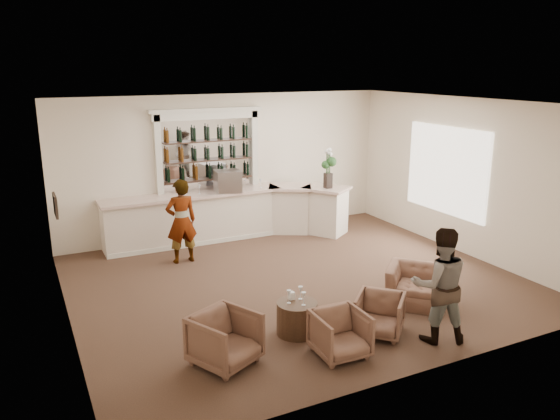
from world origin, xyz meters
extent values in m
plane|color=brown|center=(0.00, 0.00, 0.00)|extent=(8.00, 8.00, 0.00)
cube|color=#EFDFC6|center=(0.00, 3.50, 1.65)|extent=(8.00, 0.04, 3.30)
cube|color=#EFDFC6|center=(-4.00, 0.00, 1.65)|extent=(0.04, 7.00, 3.30)
cube|color=#EFDFC6|center=(4.00, 0.00, 1.65)|extent=(0.04, 7.00, 3.30)
cube|color=silver|center=(0.00, 0.00, 3.30)|extent=(8.00, 7.00, 0.04)
cube|color=white|center=(3.97, 0.50, 1.70)|extent=(0.05, 2.40, 1.90)
cube|color=black|center=(-3.97, 1.20, 1.65)|extent=(0.04, 0.46, 0.38)
cube|color=#BFB498|center=(-3.94, 1.20, 1.65)|extent=(0.01, 0.38, 0.30)
cube|color=white|center=(-1.00, 3.15, 0.54)|extent=(4.00, 0.70, 1.08)
cube|color=beige|center=(-1.00, 3.13, 1.11)|extent=(4.10, 0.82, 0.06)
cube|color=white|center=(1.35, 2.92, 0.54)|extent=(1.12, 1.04, 1.08)
cube|color=beige|center=(1.35, 2.90, 1.11)|extent=(1.27, 1.19, 0.06)
cube|color=white|center=(2.05, 2.40, 0.54)|extent=(1.08, 1.14, 1.08)
cube|color=beige|center=(2.05, 2.38, 1.11)|extent=(1.24, 1.29, 0.06)
cube|color=silver|center=(-1.00, 2.82, 0.05)|extent=(4.00, 0.06, 0.10)
cube|color=white|center=(-0.50, 3.48, 1.95)|extent=(2.15, 0.02, 1.65)
cube|color=silver|center=(-1.65, 3.42, 1.45)|extent=(0.14, 0.16, 2.90)
cube|color=silver|center=(0.65, 3.42, 1.45)|extent=(0.14, 0.16, 2.90)
cube|color=silver|center=(-0.50, 3.42, 2.84)|extent=(2.52, 0.16, 0.18)
cube|color=silver|center=(-0.50, 3.42, 2.96)|extent=(2.64, 0.20, 0.08)
cube|color=#332219|center=(-0.50, 3.37, 1.38)|extent=(2.05, 0.20, 0.03)
cube|color=#332219|center=(-0.50, 3.37, 1.82)|extent=(2.05, 0.20, 0.03)
cube|color=#332219|center=(-0.50, 3.37, 2.26)|extent=(2.05, 0.20, 0.03)
cylinder|color=#442C1D|center=(-0.95, -1.81, 0.25)|extent=(0.61, 0.61, 0.50)
imported|color=gray|center=(-1.60, 1.97, 0.87)|extent=(0.64, 0.43, 1.74)
imported|color=gray|center=(0.80, -2.89, 0.86)|extent=(1.03, 0.94, 1.73)
imported|color=brown|center=(-2.23, -2.15, 0.37)|extent=(1.06, 1.07, 0.73)
imported|color=brown|center=(-0.72, -2.65, 0.33)|extent=(0.72, 0.74, 0.65)
imported|color=brown|center=(0.15, -2.38, 0.32)|extent=(0.97, 0.97, 0.63)
imported|color=brown|center=(1.38, -1.76, 0.32)|extent=(1.31, 1.31, 0.64)
cube|color=#B8B9BD|center=(-0.21, 2.95, 1.39)|extent=(0.60, 0.53, 0.49)
cube|color=black|center=(2.03, 2.27, 1.32)|extent=(0.16, 0.16, 0.36)
cube|color=white|center=(-0.97, -1.67, 0.56)|extent=(0.08, 0.08, 0.12)
camera|label=1|loc=(-4.50, -8.44, 3.94)|focal=35.00mm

